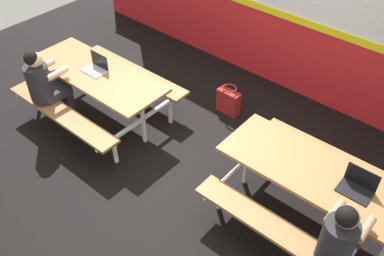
{
  "coord_description": "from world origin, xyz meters",
  "views": [
    {
      "loc": [
        2.48,
        -2.85,
        3.84
      ],
      "look_at": [
        0.0,
        -0.02,
        0.55
      ],
      "focal_mm": 39.35,
      "sensor_mm": 36.0,
      "label": 1
    }
  ],
  "objects_px": {
    "picnic_table_right": "(316,184)",
    "laptop_dark": "(357,186)",
    "student_nearer": "(45,83)",
    "student_further": "(340,239)",
    "tote_bag_bright": "(229,101)",
    "picnic_table_left": "(98,82)",
    "laptop_silver": "(96,67)"
  },
  "relations": [
    {
      "from": "picnic_table_right",
      "to": "laptop_dark",
      "type": "bearing_deg",
      "value": 6.65
    },
    {
      "from": "student_further",
      "to": "laptop_dark",
      "type": "height_order",
      "value": "student_further"
    },
    {
      "from": "laptop_silver",
      "to": "laptop_dark",
      "type": "relative_size",
      "value": 1.0
    },
    {
      "from": "student_nearer",
      "to": "laptop_silver",
      "type": "bearing_deg",
      "value": 62.08
    },
    {
      "from": "student_further",
      "to": "laptop_dark",
      "type": "bearing_deg",
      "value": 102.71
    },
    {
      "from": "student_nearer",
      "to": "laptop_dark",
      "type": "distance_m",
      "value": 3.93
    },
    {
      "from": "student_further",
      "to": "tote_bag_bright",
      "type": "distance_m",
      "value": 2.8
    },
    {
      "from": "tote_bag_bright",
      "to": "student_further",
      "type": "bearing_deg",
      "value": -32.57
    },
    {
      "from": "picnic_table_right",
      "to": "picnic_table_left",
      "type": "bearing_deg",
      "value": -174.26
    },
    {
      "from": "tote_bag_bright",
      "to": "picnic_table_right",
      "type": "bearing_deg",
      "value": -27.25
    },
    {
      "from": "student_nearer",
      "to": "student_further",
      "type": "bearing_deg",
      "value": 4.7
    },
    {
      "from": "laptop_silver",
      "to": "student_nearer",
      "type": "bearing_deg",
      "value": -117.92
    },
    {
      "from": "laptop_silver",
      "to": "tote_bag_bright",
      "type": "bearing_deg",
      "value": 42.32
    },
    {
      "from": "picnic_table_left",
      "to": "laptop_silver",
      "type": "bearing_deg",
      "value": 134.29
    },
    {
      "from": "picnic_table_left",
      "to": "laptop_silver",
      "type": "xyz_separation_m",
      "value": [
        -0.04,
        0.04,
        0.21
      ]
    },
    {
      "from": "picnic_table_left",
      "to": "tote_bag_bright",
      "type": "xyz_separation_m",
      "value": [
        1.29,
        1.24,
        -0.38
      ]
    },
    {
      "from": "student_nearer",
      "to": "student_further",
      "type": "xyz_separation_m",
      "value": [
        3.96,
        0.33,
        0.0
      ]
    },
    {
      "from": "laptop_silver",
      "to": "tote_bag_bright",
      "type": "xyz_separation_m",
      "value": [
        1.32,
        1.21,
        -0.59
      ]
    },
    {
      "from": "picnic_table_left",
      "to": "student_nearer",
      "type": "distance_m",
      "value": 0.68
    },
    {
      "from": "picnic_table_right",
      "to": "laptop_silver",
      "type": "distance_m",
      "value": 3.15
    },
    {
      "from": "picnic_table_left",
      "to": "student_further",
      "type": "bearing_deg",
      "value": -3.77
    },
    {
      "from": "picnic_table_right",
      "to": "laptop_silver",
      "type": "relative_size",
      "value": 6.31
    },
    {
      "from": "picnic_table_left",
      "to": "laptop_silver",
      "type": "height_order",
      "value": "laptop_silver"
    },
    {
      "from": "picnic_table_left",
      "to": "tote_bag_bright",
      "type": "distance_m",
      "value": 1.83
    },
    {
      "from": "student_nearer",
      "to": "student_further",
      "type": "height_order",
      "value": "same"
    },
    {
      "from": "laptop_dark",
      "to": "tote_bag_bright",
      "type": "relative_size",
      "value": 0.75
    },
    {
      "from": "laptop_silver",
      "to": "laptop_dark",
      "type": "xyz_separation_m",
      "value": [
        3.51,
        0.32,
        0.0
      ]
    },
    {
      "from": "student_nearer",
      "to": "picnic_table_right",
      "type": "bearing_deg",
      "value": 14.21
    },
    {
      "from": "laptop_dark",
      "to": "tote_bag_bright",
      "type": "bearing_deg",
      "value": 157.87
    },
    {
      "from": "picnic_table_left",
      "to": "laptop_dark",
      "type": "xyz_separation_m",
      "value": [
        3.47,
        0.35,
        0.21
      ]
    },
    {
      "from": "tote_bag_bright",
      "to": "laptop_dark",
      "type": "bearing_deg",
      "value": -22.13
    },
    {
      "from": "student_nearer",
      "to": "laptop_dark",
      "type": "height_order",
      "value": "student_nearer"
    }
  ]
}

